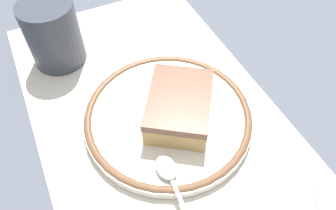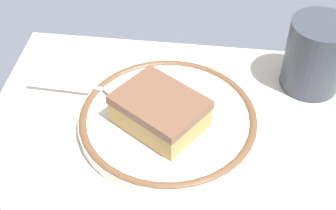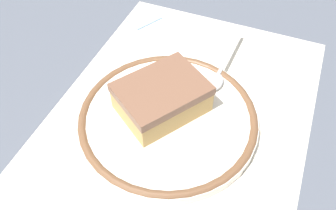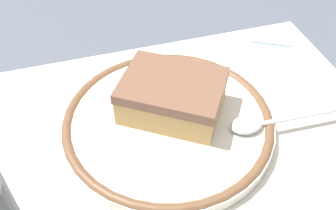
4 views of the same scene
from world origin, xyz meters
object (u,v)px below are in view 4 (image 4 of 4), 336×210
plate (168,122)px  sugar_packet (272,36)px  cake_slice (172,96)px  spoon (262,123)px

plate → sugar_packet: 0.21m
cake_slice → spoon: bearing=149.0°
plate → sugar_packet: bearing=-147.6°
plate → spoon: size_ratio=1.61×
cake_slice → sugar_packet: size_ratio=2.51×
spoon → sugar_packet: (-0.09, -0.15, -0.01)m
plate → spoon: bearing=157.5°
cake_slice → sugar_packet: (-0.17, -0.10, -0.03)m
cake_slice → sugar_packet: bearing=-149.1°
plate → spoon: spoon is taller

